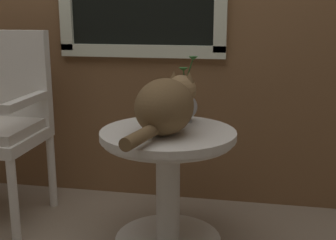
# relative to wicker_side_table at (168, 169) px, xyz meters

# --- Properties ---
(wicker_side_table) EXTENTS (0.62, 0.62, 0.56)m
(wicker_side_table) POSITION_rel_wicker_side_table_xyz_m (0.00, 0.00, 0.00)
(wicker_side_table) COLOR silver
(wicker_side_table) RESTS_ON ground_plane
(cat) EXTENTS (0.31, 0.61, 0.26)m
(cat) POSITION_rel_wicker_side_table_xyz_m (0.00, -0.05, 0.31)
(cat) COLOR brown
(cat) RESTS_ON wicker_side_table
(pewter_vase_with_ivy) EXTENTS (0.13, 0.13, 0.32)m
(pewter_vase_with_ivy) POSITION_rel_wicker_side_table_xyz_m (0.05, 0.18, 0.28)
(pewter_vase_with_ivy) COLOR #99999E
(pewter_vase_with_ivy) RESTS_ON wicker_side_table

